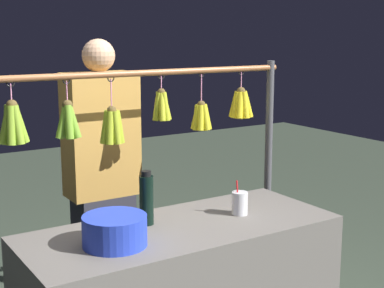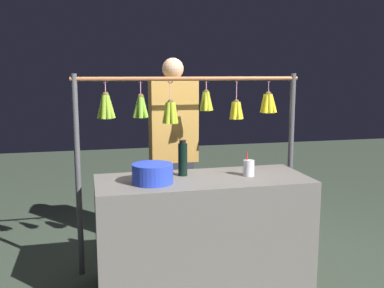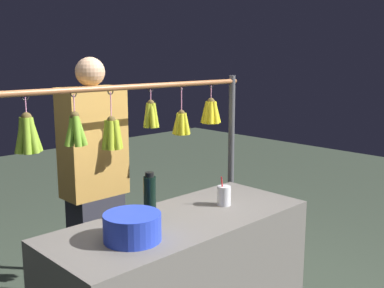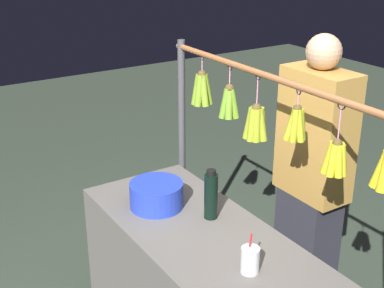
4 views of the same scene
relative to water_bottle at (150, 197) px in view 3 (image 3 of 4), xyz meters
The scene contains 6 objects.
market_counter 0.55m from the water_bottle, 137.46° to the left, with size 1.51×0.62×0.81m, color #66605B.
display_rack 0.37m from the water_bottle, 111.40° to the right, with size 1.79×0.13×1.54m.
water_bottle is the anchor object (origin of this frame).
blue_bucket 0.30m from the water_bottle, 34.72° to the left, with size 0.28×0.28×0.13m, color blue.
drink_cup 0.48m from the water_bottle, 165.68° to the left, with size 0.08×0.08×0.17m.
vendor_person 0.64m from the water_bottle, 94.91° to the right, with size 0.40×0.21×1.67m.
Camera 3 is at (1.61, 1.75, 1.68)m, focal length 43.31 mm.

